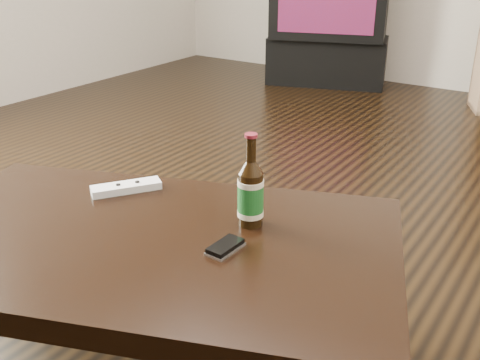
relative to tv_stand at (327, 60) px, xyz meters
The scene contains 6 objects.
floor 2.86m from the tv_stand, 70.33° to the right, with size 5.00×6.00×0.01m, color black.
tv_stand is the anchor object (origin of this frame).
coffee_table 3.37m from the tv_stand, 71.61° to the right, with size 1.30×1.03×0.43m.
beer_bottle 3.27m from the tv_stand, 67.90° to the right, with size 0.07×0.07×0.23m.
phone 3.40m from the tv_stand, 68.43° to the right, with size 0.05×0.09×0.02m.
remote 3.17m from the tv_stand, 74.55° to the right, with size 0.15×0.18×0.02m.
Camera 1 is at (0.91, -1.34, 1.07)m, focal length 42.00 mm.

